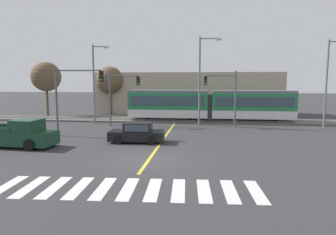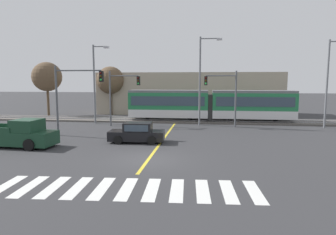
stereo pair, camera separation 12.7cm
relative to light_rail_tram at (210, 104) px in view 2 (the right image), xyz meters
name	(u,v)px [view 2 (the right image)]	position (x,y,z in m)	size (l,w,h in m)	color
ground_plane	(148,160)	(-3.84, -17.11, -2.05)	(200.00, 200.00, 0.00)	#333335
track_bed	(176,121)	(-3.84, 0.01, -1.96)	(120.00, 4.00, 0.18)	#56514C
rail_near	(176,120)	(-3.84, -0.71, -1.82)	(120.00, 0.08, 0.10)	#939399
rail_far	(177,119)	(-3.84, 0.73, -1.82)	(120.00, 0.08, 0.10)	#939399
light_rail_tram	(210,104)	(0.00, 0.00, 0.00)	(18.50, 2.64, 3.43)	silver
crosswalk_stripe_0	(6,186)	(-9.33, -22.33, -2.04)	(0.56, 2.80, 0.01)	silver
crosswalk_stripe_1	(30,186)	(-8.23, -22.26, -2.04)	(0.56, 2.80, 0.01)	silver
crosswalk_stripe_2	(53,187)	(-7.13, -22.20, -2.04)	(0.56, 2.80, 0.01)	silver
crosswalk_stripe_3	(78,187)	(-6.04, -22.13, -2.04)	(0.56, 2.80, 0.01)	silver
crosswalk_stripe_4	(102,188)	(-4.94, -22.06, -2.04)	(0.56, 2.80, 0.01)	silver
crosswalk_stripe_5	(127,189)	(-3.84, -22.00, -2.04)	(0.56, 2.80, 0.01)	silver
crosswalk_stripe_6	(152,189)	(-2.74, -21.93, -2.04)	(0.56, 2.80, 0.01)	silver
crosswalk_stripe_7	(177,190)	(-1.64, -21.86, -2.04)	(0.56, 2.80, 0.01)	silver
crosswalk_stripe_8	(203,190)	(-0.55, -21.80, -2.04)	(0.56, 2.80, 0.01)	silver
crosswalk_stripe_9	(228,191)	(0.55, -21.73, -2.04)	(0.56, 2.80, 0.01)	silver
crosswalk_stripe_10	(255,192)	(1.65, -21.66, -2.04)	(0.56, 2.80, 0.01)	silver
lane_centre_line	(163,140)	(-3.84, -11.00, -2.05)	(0.20, 18.00, 0.01)	gold
sedan_crossing	(137,133)	(-5.68, -12.16, -1.35)	(4.29, 2.10, 1.52)	black
pickup_truck	(19,135)	(-13.61, -14.81, -1.21)	(5.50, 2.46, 1.98)	#193D28
traffic_light_far_right	(225,91)	(1.38, -3.61, 1.66)	(3.25, 0.38, 5.67)	#515459
traffic_light_far_left	(120,90)	(-9.19, -4.39, 1.66)	(3.25, 0.38, 5.68)	#515459
traffic_light_mid_left	(73,89)	(-11.63, -10.22, 1.93)	(4.25, 0.38, 5.95)	#515459
street_lamp_west	(96,80)	(-12.42, -2.80, 2.74)	(1.85, 0.28, 8.52)	slate
street_lamp_centre	(202,76)	(-0.94, -2.70, 3.14)	(2.31, 0.28, 9.17)	slate
street_lamp_east	(329,79)	(11.48, -2.88, 2.81)	(1.79, 0.28, 8.66)	slate
bare_tree_far_west	(47,77)	(-21.55, 3.54, 3.13)	(3.89, 3.89, 7.15)	brown
bare_tree_west	(110,80)	(-13.43, 5.38, 2.68)	(3.71, 3.71, 6.61)	brown
building_backdrop_far	(189,93)	(-2.92, 8.57, 0.85)	(25.37, 6.00, 5.80)	tan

